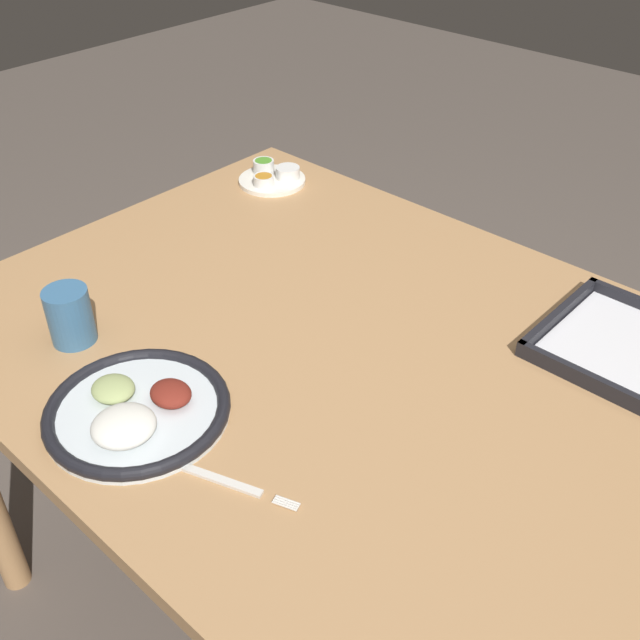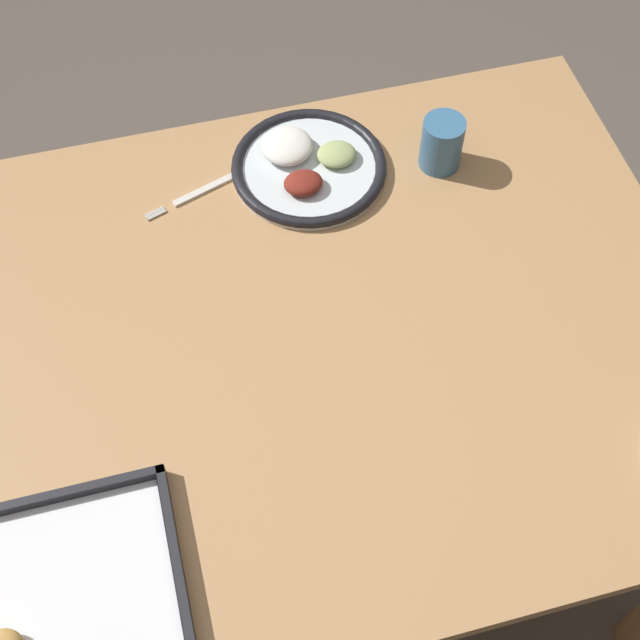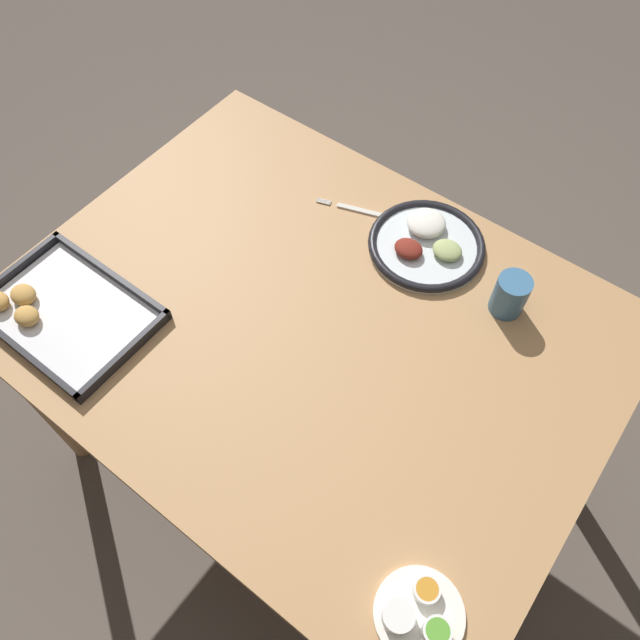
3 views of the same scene
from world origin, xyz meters
name	(u,v)px [view 2 (image 2 of 3)]	position (x,y,z in m)	size (l,w,h in m)	color
ground_plane	(308,511)	(0.00, 0.00, 0.00)	(8.00, 8.00, 0.00)	#564C44
dining_table	(304,366)	(0.00, 0.00, 0.66)	(1.27, 0.97, 0.76)	#AD7F51
dinner_plate	(308,165)	(-0.09, -0.32, 0.77)	(0.27, 0.27, 0.04)	silver
fork	(205,189)	(0.09, -0.32, 0.76)	(0.20, 0.08, 0.00)	silver
baking_tray	(27,604)	(0.44, 0.31, 0.77)	(0.36, 0.26, 0.04)	black
drinking_cup	(442,143)	(-0.32, -0.28, 0.81)	(0.07, 0.07, 0.10)	#38668E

